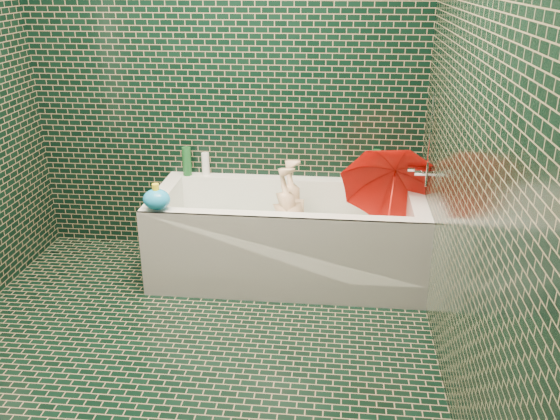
# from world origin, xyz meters

# --- Properties ---
(floor) EXTENTS (2.80, 2.80, 0.00)m
(floor) POSITION_xyz_m (0.00, 0.00, 0.00)
(floor) COLOR black
(floor) RESTS_ON ground
(wall_back) EXTENTS (2.80, 0.00, 2.80)m
(wall_back) POSITION_xyz_m (0.00, 1.40, 1.25)
(wall_back) COLOR black
(wall_back) RESTS_ON floor
(wall_right) EXTENTS (0.00, 2.80, 2.80)m
(wall_right) POSITION_xyz_m (1.30, 0.00, 1.25)
(wall_right) COLOR black
(wall_right) RESTS_ON floor
(bathtub) EXTENTS (1.70, 0.75, 0.55)m
(bathtub) POSITION_xyz_m (0.45, 1.01, 0.21)
(bathtub) COLOR white
(bathtub) RESTS_ON floor
(bath_mat) EXTENTS (1.35, 0.47, 0.01)m
(bath_mat) POSITION_xyz_m (0.45, 1.02, 0.16)
(bath_mat) COLOR green
(bath_mat) RESTS_ON bathtub
(water) EXTENTS (1.48, 0.53, 0.00)m
(water) POSITION_xyz_m (0.45, 1.02, 0.30)
(water) COLOR silver
(water) RESTS_ON bathtub
(faucet) EXTENTS (0.18, 0.19, 0.55)m
(faucet) POSITION_xyz_m (1.26, 1.02, 0.77)
(faucet) COLOR silver
(faucet) RESTS_ON wall_right
(child) EXTENTS (0.97, 0.51, 0.31)m
(child) POSITION_xyz_m (0.50, 0.98, 0.31)
(child) COLOR #D6AE85
(child) RESTS_ON bathtub
(umbrella) EXTENTS (0.78, 0.90, 0.82)m
(umbrella) POSITION_xyz_m (1.08, 0.94, 0.58)
(umbrella) COLOR red
(umbrella) RESTS_ON bathtub
(soap_bottle_a) EXTENTS (0.12, 0.12, 0.25)m
(soap_bottle_a) POSITION_xyz_m (1.14, 1.31, 0.55)
(soap_bottle_a) COLOR white
(soap_bottle_a) RESTS_ON bathtub
(soap_bottle_b) EXTENTS (0.10, 0.11, 0.19)m
(soap_bottle_b) POSITION_xyz_m (1.22, 1.36, 0.55)
(soap_bottle_b) COLOR #5B1E72
(soap_bottle_b) RESTS_ON bathtub
(soap_bottle_c) EXTENTS (0.16, 0.16, 0.16)m
(soap_bottle_c) POSITION_xyz_m (1.18, 1.35, 0.55)
(soap_bottle_c) COLOR #164E22
(soap_bottle_c) RESTS_ON bathtub
(bottle_right_tall) EXTENTS (0.07, 0.07, 0.21)m
(bottle_right_tall) POSITION_xyz_m (1.00, 1.35, 0.66)
(bottle_right_tall) COLOR #164E22
(bottle_right_tall) RESTS_ON bathtub
(bottle_right_pump) EXTENTS (0.06, 0.06, 0.16)m
(bottle_right_pump) POSITION_xyz_m (1.25, 1.37, 0.63)
(bottle_right_pump) COLOR silver
(bottle_right_pump) RESTS_ON bathtub
(bottle_left_tall) EXTENTS (0.08, 0.08, 0.20)m
(bottle_left_tall) POSITION_xyz_m (-0.27, 1.34, 0.65)
(bottle_left_tall) COLOR #164E22
(bottle_left_tall) RESTS_ON bathtub
(bottle_left_short) EXTENTS (0.07, 0.07, 0.15)m
(bottle_left_short) POSITION_xyz_m (-0.15, 1.37, 0.63)
(bottle_left_short) COLOR white
(bottle_left_short) RESTS_ON bathtub
(rubber_duck) EXTENTS (0.12, 0.10, 0.09)m
(rubber_duck) POSITION_xyz_m (0.92, 1.35, 0.59)
(rubber_duck) COLOR yellow
(rubber_duck) RESTS_ON bathtub
(bath_toy) EXTENTS (0.17, 0.14, 0.16)m
(bath_toy) POSITION_xyz_m (-0.29, 0.70, 0.62)
(bath_toy) COLOR #188FDA
(bath_toy) RESTS_ON bathtub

